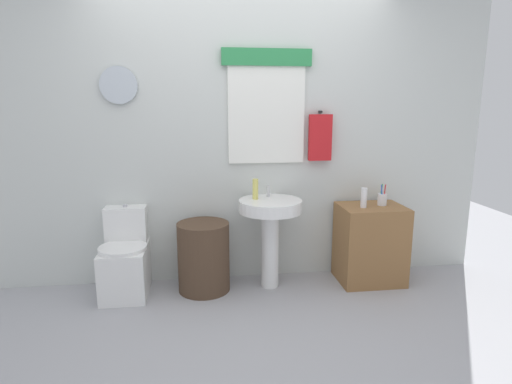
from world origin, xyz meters
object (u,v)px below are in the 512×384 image
(laundry_hamper, at_px, (204,257))
(toothbrush_cup, at_px, (382,199))
(wooden_cabinet, at_px, (370,244))
(pedestal_sink, at_px, (270,221))
(toilet, at_px, (126,261))
(soap_bottle, at_px, (255,189))
(lotion_bottle, at_px, (364,198))

(laundry_hamper, xyz_separation_m, toothbrush_cup, (1.56, 0.02, 0.45))
(laundry_hamper, xyz_separation_m, wooden_cabinet, (1.46, 0.00, 0.05))
(pedestal_sink, distance_m, toothbrush_cup, 1.01)
(wooden_cabinet, distance_m, toothbrush_cup, 0.41)
(toilet, bearing_deg, pedestal_sink, -1.42)
(soap_bottle, height_order, lotion_bottle, soap_bottle)
(lotion_bottle, height_order, toothbrush_cup, toothbrush_cup)
(toilet, relative_size, laundry_hamper, 1.24)
(lotion_bottle, bearing_deg, pedestal_sink, 177.14)
(laundry_hamper, height_order, soap_bottle, soap_bottle)
(laundry_hamper, relative_size, pedestal_sink, 0.77)
(soap_bottle, bearing_deg, pedestal_sink, -22.62)
(toilet, distance_m, soap_bottle, 1.23)
(laundry_hamper, relative_size, soap_bottle, 3.39)
(pedestal_sink, bearing_deg, wooden_cabinet, 0.00)
(lotion_bottle, bearing_deg, wooden_cabinet, 22.52)
(pedestal_sink, bearing_deg, toothbrush_cup, 1.16)
(pedestal_sink, relative_size, toothbrush_cup, 4.15)
(laundry_hamper, bearing_deg, lotion_bottle, -1.68)
(toilet, xyz_separation_m, wooden_cabinet, (2.11, -0.03, 0.06))
(wooden_cabinet, distance_m, lotion_bottle, 0.44)
(toilet, height_order, lotion_bottle, lotion_bottle)
(soap_bottle, distance_m, toothbrush_cup, 1.12)
(wooden_cabinet, relative_size, soap_bottle, 3.97)
(wooden_cabinet, bearing_deg, soap_bottle, 177.19)
(wooden_cabinet, relative_size, toothbrush_cup, 3.71)
(pedestal_sink, distance_m, wooden_cabinet, 0.93)
(pedestal_sink, xyz_separation_m, lotion_bottle, (0.80, -0.04, 0.19))
(lotion_bottle, relative_size, toothbrush_cup, 0.92)
(toilet, relative_size, wooden_cabinet, 1.06)
(pedestal_sink, bearing_deg, lotion_bottle, -2.86)
(pedestal_sink, relative_size, soap_bottle, 4.43)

